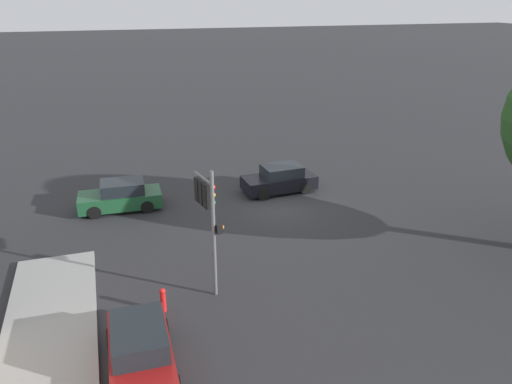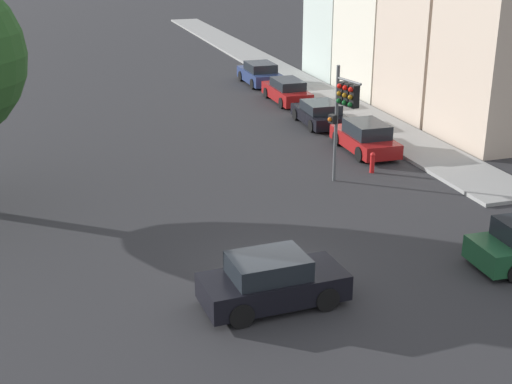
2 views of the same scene
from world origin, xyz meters
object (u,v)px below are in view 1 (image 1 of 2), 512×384
(crossing_car_1, at_px, (280,180))
(parked_car_0, at_px, (140,351))
(traffic_signal, at_px, (208,203))
(crossing_car_0, at_px, (121,196))
(fire_hydrant, at_px, (163,299))

(crossing_car_1, xyz_separation_m, parked_car_0, (9.00, 12.45, -0.02))
(traffic_signal, relative_size, parked_car_0, 1.11)
(crossing_car_0, bearing_deg, fire_hydrant, 96.82)
(traffic_signal, height_order, crossing_car_0, traffic_signal)
(crossing_car_0, relative_size, parked_car_0, 0.97)
(traffic_signal, xyz_separation_m, crossing_car_1, (-6.01, -8.59, -2.77))
(fire_hydrant, bearing_deg, crossing_car_1, -129.64)
(crossing_car_1, bearing_deg, parked_car_0, 51.37)
(crossing_car_0, bearing_deg, parked_car_0, 91.03)
(parked_car_0, relative_size, fire_hydrant, 4.79)
(crossing_car_1, relative_size, parked_car_0, 0.95)
(crossing_car_1, bearing_deg, traffic_signal, 52.27)
(traffic_signal, relative_size, crossing_car_1, 1.17)
(traffic_signal, bearing_deg, crossing_car_0, 95.95)
(parked_car_0, height_order, fire_hydrant, parked_car_0)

